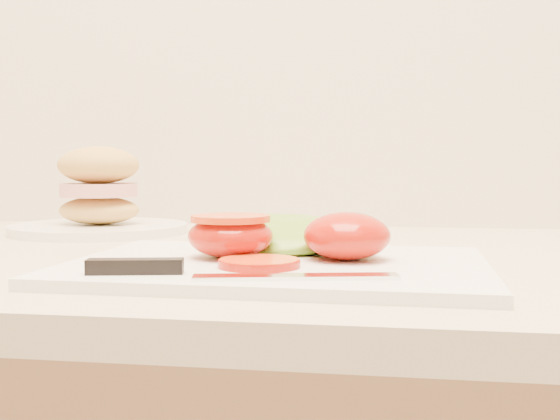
# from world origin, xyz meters

# --- Properties ---
(cutting_board) EXTENTS (0.37, 0.27, 0.01)m
(cutting_board) POSITION_xyz_m (-0.38, 1.55, 0.94)
(cutting_board) COLOR white
(cutting_board) RESTS_ON counter
(tomato_half_dome) EXTENTS (0.08, 0.08, 0.04)m
(tomato_half_dome) POSITION_xyz_m (-0.32, 1.56, 0.96)
(tomato_half_dome) COLOR red
(tomato_half_dome) RESTS_ON cutting_board
(tomato_half_cut) EXTENTS (0.08, 0.08, 0.04)m
(tomato_half_cut) POSITION_xyz_m (-0.42, 1.56, 0.96)
(tomato_half_cut) COLOR red
(tomato_half_cut) RESTS_ON cutting_board
(tomato_slice_0) EXTENTS (0.07, 0.07, 0.01)m
(tomato_slice_0) POSITION_xyz_m (-0.39, 1.51, 0.94)
(tomato_slice_0) COLOR #E65619
(tomato_slice_0) RESTS_ON cutting_board
(lettuce_leaf_0) EXTENTS (0.18, 0.15, 0.03)m
(lettuce_leaf_0) POSITION_xyz_m (-0.39, 1.62, 0.95)
(lettuce_leaf_0) COLOR #79B42F
(lettuce_leaf_0) RESTS_ON cutting_board
(lettuce_leaf_1) EXTENTS (0.15, 0.14, 0.03)m
(lettuce_leaf_1) POSITION_xyz_m (-0.35, 1.63, 0.95)
(lettuce_leaf_1) COLOR #79B42F
(lettuce_leaf_1) RESTS_ON cutting_board
(knife) EXTENTS (0.25, 0.05, 0.01)m
(knife) POSITION_xyz_m (-0.43, 1.46, 0.94)
(knife) COLOR silver
(knife) RESTS_ON cutting_board
(sandwich_plate) EXTENTS (0.24, 0.24, 0.12)m
(sandwich_plate) POSITION_xyz_m (-0.68, 1.85, 0.97)
(sandwich_plate) COLOR white
(sandwich_plate) RESTS_ON counter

